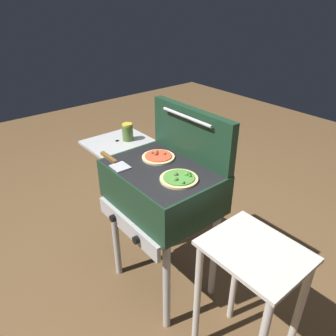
{
  "coord_description": "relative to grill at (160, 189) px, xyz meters",
  "views": [
    {
      "loc": [
        1.24,
        -0.97,
        1.76
      ],
      "look_at": [
        0.05,
        0.0,
        0.92
      ],
      "focal_mm": 34.36,
      "sensor_mm": 36.0,
      "label": 1
    }
  ],
  "objects": [
    {
      "name": "ground_plane",
      "position": [
        0.01,
        0.0,
        -0.76
      ],
      "size": [
        8.0,
        8.0,
        0.0
      ],
      "primitive_type": "plane",
      "color": "brown"
    },
    {
      "name": "grill",
      "position": [
        0.0,
        0.0,
        0.0
      ],
      "size": [
        0.96,
        0.53,
        0.9
      ],
      "color": "#193823",
      "rests_on": "ground_plane"
    },
    {
      "name": "grill_lid_open",
      "position": [
        0.01,
        0.22,
        0.3
      ],
      "size": [
        0.63,
        0.08,
        0.3
      ],
      "color": "#193823",
      "rests_on": "grill"
    },
    {
      "name": "pizza_veggie",
      "position": [
        0.17,
        -0.01,
        0.15
      ],
      "size": [
        0.2,
        0.2,
        0.03
      ],
      "color": "#E0C17F",
      "rests_on": "grill"
    },
    {
      "name": "pizza_pepperoni",
      "position": [
        -0.1,
        0.06,
        0.15
      ],
      "size": [
        0.19,
        0.19,
        0.03
      ],
      "color": "beige",
      "rests_on": "grill"
    },
    {
      "name": "sauce_jar",
      "position": [
        -0.43,
        0.07,
        0.2
      ],
      "size": [
        0.07,
        0.07,
        0.11
      ],
      "color": "#4C6B2D",
      "rests_on": "grill"
    },
    {
      "name": "spatula",
      "position": [
        -0.22,
        -0.17,
        0.15
      ],
      "size": [
        0.26,
        0.09,
        0.02
      ],
      "color": "#B7BABF",
      "rests_on": "grill"
    },
    {
      "name": "prep_table",
      "position": [
        0.67,
        0.0,
        -0.21
      ],
      "size": [
        0.44,
        0.36,
        0.77
      ],
      "color": "beige",
      "rests_on": "ground_plane"
    }
  ]
}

